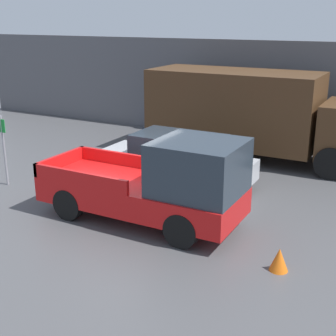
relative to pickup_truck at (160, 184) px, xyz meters
The scene contains 8 objects.
ground_plane 1.81m from the pickup_truck, 163.82° to the left, with size 60.00×60.00×0.00m, color #4C4C4F.
building_wall 9.37m from the pickup_truck, 98.77° to the left, with size 28.00×0.15×4.07m.
pickup_truck is the anchor object (origin of this frame).
car 2.91m from the pickup_truck, 109.68° to the left, with size 4.81×1.83×1.59m.
delivery_truck 6.68m from the pickup_truck, 89.87° to the left, with size 8.00×2.56×3.11m.
parking_sign 5.54m from the pickup_truck, behind, with size 0.30×0.07×2.16m.
newspaper_box 10.41m from the pickup_truck, 121.28° to the left, with size 0.45×0.40×1.02m.
traffic_cone 3.45m from the pickup_truck, 14.46° to the right, with size 0.39×0.39×0.49m.
Camera 1 is at (6.70, -9.76, 4.93)m, focal length 50.00 mm.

